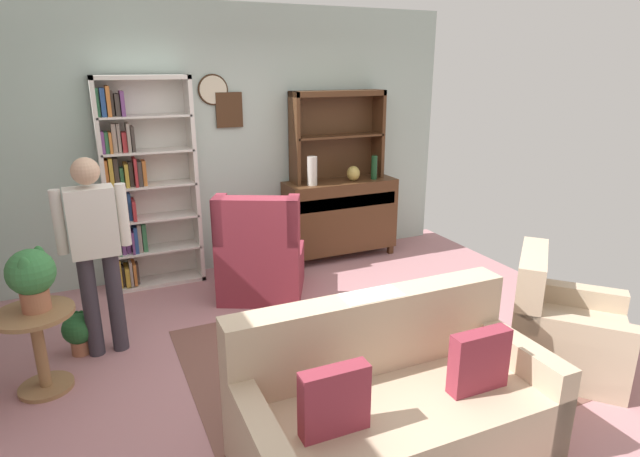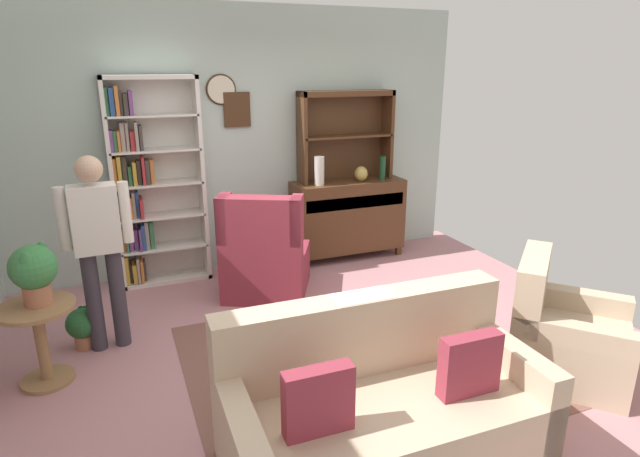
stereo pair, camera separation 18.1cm
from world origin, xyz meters
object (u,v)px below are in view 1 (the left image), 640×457
vase_tall (312,171)px  plant_stand (38,342)px  couch_floral (392,407)px  person_reading (95,244)px  potted_plant_small (79,331)px  armchair_floral (562,332)px  potted_plant_large (31,275)px  sideboard_hutch (337,123)px  sideboard (340,215)px  vase_round (353,173)px  coffee_table (329,345)px  wingback_chair (261,259)px  book_stack (333,339)px  bottle_wine (374,167)px  bookshelf (142,187)px

vase_tall → plant_stand: size_ratio=0.53×
couch_floral → person_reading: (-1.43, 1.92, 0.59)m
plant_stand → person_reading: bearing=39.2°
couch_floral → potted_plant_small: (-1.64, 1.98, -0.12)m
armchair_floral → potted_plant_large: bearing=159.4°
sideboard_hutch → plant_stand: (-3.10, -1.65, -1.19)m
sideboard → vase_round: 0.52m
potted_plant_large → sideboard: bearing=26.4°
coffee_table → wingback_chair: bearing=87.4°
wingback_chair → book_stack: wingback_chair is taller
plant_stand → book_stack: 2.03m
potted_plant_small → bottle_wine: bearing=17.6°
sideboard → potted_plant_large: potted_plant_large is taller
sideboard_hutch → vase_tall: 0.65m
couch_floral → potted_plant_large: size_ratio=4.21×
potted_plant_large → sideboard_hutch: bearing=28.0°
sideboard → armchair_floral: bearing=-81.5°
wingback_chair → plant_stand: bearing=-155.7°
sideboard_hutch → potted_plant_large: (-3.07, -1.63, -0.71)m
potted_plant_large → person_reading: size_ratio=0.28×
couch_floral → potted_plant_small: bearing=129.6°
bottle_wine → vase_tall: bearing=179.3°
bottle_wine → couch_floral: bottle_wine is taller
bottle_wine → potted_plant_small: size_ratio=0.81×
person_reading → book_stack: person_reading is taller
vase_tall → wingback_chair: vase_tall is taller
armchair_floral → person_reading: (-3.08, 1.65, 0.62)m
potted_plant_large → person_reading: 0.54m
armchair_floral → potted_plant_small: (-3.28, 1.71, -0.09)m
vase_round → book_stack: (-1.42, -2.40, -0.56)m
coffee_table → bookshelf: bearing=109.7°
couch_floral → wingback_chair: 2.41m
potted_plant_small → coffee_table: (1.58, -1.26, 0.16)m
sideboard → couch_floral: size_ratio=0.72×
vase_tall → couch_floral: 3.22m
wingback_chair → coffee_table: size_ratio=1.33×
wingback_chair → potted_plant_large: (-1.86, -0.83, 0.47)m
sideboard → book_stack: sideboard is taller
bookshelf → potted_plant_small: (-0.69, -1.20, -0.84)m
sideboard_hutch → armchair_floral: size_ratio=1.02×
couch_floral → potted_plant_small: 2.57m
sideboard → vase_round: vase_round is taller
sideboard → armchair_floral: sideboard is taller
sideboard_hutch → book_stack: (-1.29, -2.58, -1.11)m
armchair_floral → coffee_table: size_ratio=1.35×
person_reading → coffee_table: bearing=-41.1°
bottle_wine → plant_stand: (-3.49, -1.45, -0.69)m
wingback_chair → book_stack: (-0.09, -1.78, 0.06)m
bottle_wine → book_stack: bottle_wine is taller
vase_tall → coffee_table: size_ratio=0.40×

